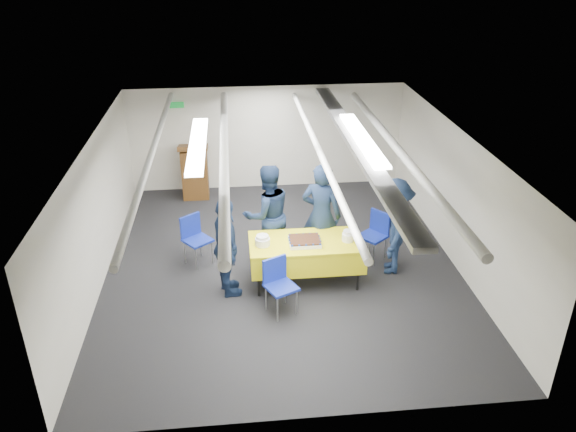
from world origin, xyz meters
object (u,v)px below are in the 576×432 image
at_px(sailor_c, 226,248).
at_px(sailor_d, 393,227).
at_px(sheet_cake, 305,241).
at_px(chair_left, 194,234).
at_px(podium, 195,171).
at_px(sailor_b, 268,215).
at_px(sailor_a, 321,215).
at_px(chair_right, 376,231).
at_px(chair_near, 278,280).
at_px(serving_table, 306,252).

distance_m(sailor_c, sailor_d, 2.79).
height_order(sheet_cake, chair_left, chair_left).
relative_size(podium, chair_left, 1.44).
distance_m(podium, sailor_b, 3.18).
bearing_deg(sailor_d, sailor_a, -91.13).
distance_m(chair_left, sailor_a, 2.22).
height_order(chair_right, sailor_b, sailor_b).
bearing_deg(sailor_c, sailor_d, -93.10).
height_order(chair_near, sailor_d, sailor_d).
xyz_separation_m(sheet_cake, sailor_b, (-0.53, 0.83, 0.09)).
height_order(sheet_cake, sailor_c, sailor_c).
height_order(sheet_cake, chair_near, chair_near).
bearing_deg(sailor_d, sailor_b, -89.35).
distance_m(sheet_cake, chair_right, 1.58).
relative_size(chair_left, sailor_c, 0.52).
distance_m(sheet_cake, chair_left, 2.04).
bearing_deg(chair_left, serving_table, -24.97).
bearing_deg(podium, chair_near, -71.80).
bearing_deg(podium, sailor_c, -80.01).
relative_size(serving_table, podium, 1.47).
bearing_deg(serving_table, sheet_cake, -119.53).
bearing_deg(serving_table, sailor_a, 60.17).
bearing_deg(sailor_d, chair_left, -85.57).
bearing_deg(sailor_b, chair_near, 74.14).
bearing_deg(serving_table, sailor_c, -171.73).
distance_m(serving_table, sheet_cake, 0.27).
bearing_deg(sheet_cake, chair_left, 152.69).
distance_m(sheet_cake, sailor_c, 1.24).
bearing_deg(sheet_cake, sailor_d, 11.08).
distance_m(sheet_cake, sailor_d, 1.55).
relative_size(chair_left, sailor_d, 0.52).
xyz_separation_m(chair_left, sailor_b, (1.27, -0.10, 0.37)).
xyz_separation_m(sailor_b, sailor_c, (-0.71, -0.94, -0.07)).
bearing_deg(sheet_cake, sailor_c, -174.76).
height_order(podium, chair_right, podium).
relative_size(chair_right, sailor_c, 0.52).
height_order(sheet_cake, sailor_d, sailor_d).
xyz_separation_m(chair_left, sailor_d, (3.32, -0.63, 0.30)).
relative_size(sailor_a, sailor_b, 1.04).
xyz_separation_m(sailor_a, sailor_c, (-1.60, -0.75, -0.10)).
bearing_deg(chair_left, podium, 92.24).
bearing_deg(sailor_b, sailor_a, 150.03).
height_order(serving_table, sailor_d, sailor_d).
relative_size(chair_right, sailor_d, 0.52).
relative_size(serving_table, chair_near, 2.11).
bearing_deg(sailor_a, podium, -30.31).
bearing_deg(sheet_cake, serving_table, 60.47).
distance_m(chair_near, sailor_b, 1.52).
height_order(sheet_cake, chair_right, chair_right).
height_order(chair_left, sailor_a, sailor_a).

